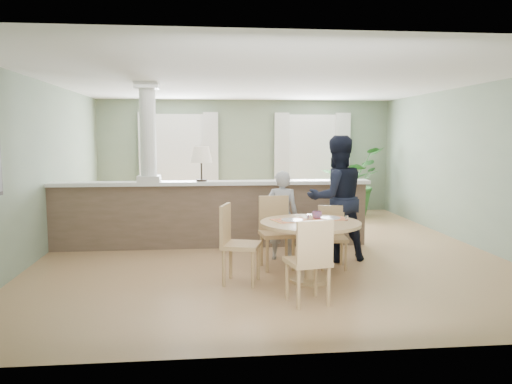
{
  "coord_description": "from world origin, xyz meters",
  "views": [
    {
      "loc": [
        -0.99,
        -8.02,
        1.86
      ],
      "look_at": [
        -0.27,
        -1.0,
        1.06
      ],
      "focal_mm": 35.0,
      "sensor_mm": 36.0,
      "label": 1
    }
  ],
  "objects": [
    {
      "name": "man_person",
      "position": [
        0.94,
        -0.84,
        0.93
      ],
      "size": [
        1.01,
        0.85,
        1.86
      ],
      "primitive_type": "imported",
      "rotation": [
        0.0,
        0.0,
        3.32
      ],
      "color": "black",
      "rests_on": "ground"
    },
    {
      "name": "pony_wall",
      "position": [
        -0.99,
        0.2,
        0.71
      ],
      "size": [
        5.32,
        0.38,
        2.7
      ],
      "color": "brown",
      "rests_on": "ground"
    },
    {
      "name": "child_person",
      "position": [
        0.15,
        -0.73,
        0.67
      ],
      "size": [
        0.55,
        0.43,
        1.34
      ],
      "primitive_type": "imported",
      "rotation": [
        0.0,
        0.0,
        2.9
      ],
      "color": "#98989D",
      "rests_on": "ground"
    },
    {
      "name": "houseplant",
      "position": [
        2.39,
        3.2,
        0.8
      ],
      "size": [
        1.88,
        1.9,
        1.59
      ],
      "primitive_type": "imported",
      "rotation": [
        0.0,
        0.0,
        0.86
      ],
      "color": "#275D25",
      "rests_on": "ground"
    },
    {
      "name": "ground",
      "position": [
        0.0,
        0.0,
        0.0
      ],
      "size": [
        8.0,
        8.0,
        0.0
      ],
      "primitive_type": "plane",
      "color": "tan",
      "rests_on": "ground"
    },
    {
      "name": "chair_far_man",
      "position": [
        0.79,
        -1.23,
        0.48
      ],
      "size": [
        0.42,
        0.42,
        0.87
      ],
      "rotation": [
        0.0,
        0.0,
        -0.09
      ],
      "color": "tan",
      "rests_on": "ground"
    },
    {
      "name": "chair_far_boy",
      "position": [
        -0.01,
        -1.14,
        0.55
      ],
      "size": [
        0.5,
        0.5,
        1.0
      ],
      "rotation": [
        0.0,
        0.0,
        0.1
      ],
      "color": "tan",
      "rests_on": "ground"
    },
    {
      "name": "sofa",
      "position": [
        -1.19,
        1.96,
        0.43
      ],
      "size": [
        3.13,
        1.82,
        0.86
      ],
      "primitive_type": "imported",
      "rotation": [
        0.0,
        0.0,
        0.24
      ],
      "color": "brown",
      "rests_on": "ground"
    },
    {
      "name": "dining_table",
      "position": [
        0.34,
        -1.88,
        0.61
      ],
      "size": [
        1.28,
        1.28,
        0.87
      ],
      "rotation": [
        0.0,
        0.0,
        0.31
      ],
      "color": "tan",
      "rests_on": "ground"
    },
    {
      "name": "chair_side",
      "position": [
        -0.63,
        -1.86,
        0.55
      ],
      "size": [
        0.56,
        0.56,
        1.0
      ],
      "rotation": [
        0.0,
        0.0,
        1.29
      ],
      "color": "tan",
      "rests_on": "ground"
    },
    {
      "name": "room_shell",
      "position": [
        -0.03,
        0.63,
        1.81
      ],
      "size": [
        7.02,
        8.02,
        2.71
      ],
      "color": "gray",
      "rests_on": "ground"
    },
    {
      "name": "chair_near",
      "position": [
        0.14,
        -2.78,
        0.53
      ],
      "size": [
        0.51,
        0.51,
        0.96
      ],
      "rotation": [
        0.0,
        0.0,
        3.33
      ],
      "color": "tan",
      "rests_on": "ground"
    }
  ]
}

